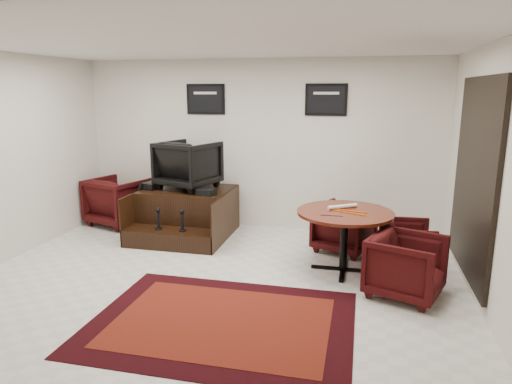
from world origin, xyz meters
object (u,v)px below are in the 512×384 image
(shine_chair, at_px, (188,162))
(table_chair_window, at_px, (407,242))
(armchair_side, at_px, (119,199))
(table_chair_back, at_px, (345,225))
(table_chair_corner, at_px, (406,263))
(meeting_table, at_px, (345,218))
(shine_podium, at_px, (186,214))

(shine_chair, relative_size, table_chair_window, 1.26)
(armchair_side, xyz_separation_m, table_chair_back, (3.89, -0.50, -0.07))
(armchair_side, xyz_separation_m, table_chair_window, (4.72, -0.92, -0.12))
(table_chair_back, distance_m, table_chair_corner, 1.56)
(shine_chair, distance_m, table_chair_back, 2.66)
(shine_chair, relative_size, table_chair_corner, 1.09)
(table_chair_window, bearing_deg, table_chair_corner, 171.39)
(meeting_table, bearing_deg, table_chair_back, 91.76)
(table_chair_window, xyz_separation_m, table_chair_corner, (-0.09, -0.95, 0.05))
(meeting_table, bearing_deg, table_chair_corner, -39.58)
(shine_chair, bearing_deg, table_chair_back, -169.66)
(shine_chair, distance_m, meeting_table, 2.82)
(shine_podium, distance_m, table_chair_window, 3.41)
(meeting_table, xyz_separation_m, table_chair_back, (-0.02, 0.78, -0.32))
(armchair_side, relative_size, table_chair_back, 1.19)
(meeting_table, distance_m, table_chair_corner, 0.99)
(shine_chair, height_order, table_chair_window, shine_chair)
(table_chair_corner, bearing_deg, meeting_table, 71.17)
(armchair_side, distance_m, table_chair_window, 4.81)
(shine_chair, xyz_separation_m, armchair_side, (-1.37, 0.15, -0.71))
(armchair_side, distance_m, table_chair_corner, 5.00)
(armchair_side, distance_m, table_chair_back, 3.92)
(armchair_side, relative_size, meeting_table, 0.75)
(table_chair_window, bearing_deg, meeting_table, 110.24)
(table_chair_back, bearing_deg, shine_podium, 17.13)
(shine_podium, relative_size, table_chair_corner, 1.89)
(shine_podium, distance_m, table_chair_back, 2.53)
(shine_chair, relative_size, table_chair_back, 1.11)
(shine_podium, bearing_deg, table_chair_back, -4.57)
(table_chair_corner, bearing_deg, table_chair_window, 15.45)
(shine_podium, height_order, shine_chair, shine_chair)
(meeting_table, height_order, table_chair_back, meeting_table)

